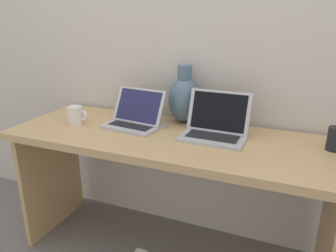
# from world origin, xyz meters

# --- Properties ---
(back_wall) EXTENTS (4.40, 0.04, 2.40)m
(back_wall) POSITION_xyz_m (0.00, 0.34, 1.20)
(back_wall) COLOR beige
(back_wall) RESTS_ON ground
(desk) EXTENTS (1.69, 0.61, 0.75)m
(desk) POSITION_xyz_m (0.00, 0.00, 0.60)
(desk) COLOR tan
(desk) RESTS_ON ground
(laptop_left) EXTENTS (0.33, 0.26, 0.20)m
(laptop_left) POSITION_xyz_m (-0.22, 0.07, 0.80)
(laptop_left) COLOR #B2B2B7
(laptop_left) RESTS_ON desk
(laptop_right) EXTENTS (0.33, 0.25, 0.22)m
(laptop_right) POSITION_xyz_m (0.23, 0.08, 0.81)
(laptop_right) COLOR #B2B2B7
(laptop_right) RESTS_ON desk
(green_vase) EXTENTS (0.18, 0.18, 0.33)m
(green_vase) POSITION_xyz_m (0.00, 0.24, 0.89)
(green_vase) COLOR slate
(green_vase) RESTS_ON desk
(coffee_mug) EXTENTS (0.12, 0.08, 0.10)m
(coffee_mug) POSITION_xyz_m (-0.55, -0.03, 0.80)
(coffee_mug) COLOR white
(coffee_mug) RESTS_ON desk
(pen_cup) EXTENTS (0.07, 0.07, 0.19)m
(pen_cup) POSITION_xyz_m (0.77, 0.11, 0.80)
(pen_cup) COLOR black
(pen_cup) RESTS_ON desk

